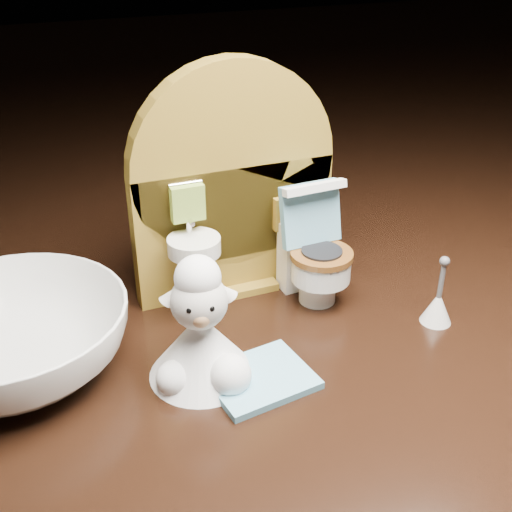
{
  "coord_description": "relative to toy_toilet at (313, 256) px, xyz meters",
  "views": [
    {
      "loc": [
        -0.13,
        -0.28,
        0.23
      ],
      "look_at": [
        -0.0,
        0.02,
        0.05
      ],
      "focal_mm": 45.0,
      "sensor_mm": 36.0,
      "label": 1
    }
  ],
  "objects": [
    {
      "name": "backdrop_panel",
      "position": [
        -0.04,
        0.03,
        0.04
      ],
      "size": [
        0.13,
        0.05,
        0.15
      ],
      "color": "olive",
      "rests_on": "ground"
    },
    {
      "name": "toy_toilet",
      "position": [
        0.0,
        0.0,
        0.0
      ],
      "size": [
        0.04,
        0.05,
        0.08
      ],
      "rotation": [
        0.0,
        0.0,
        0.04
      ],
      "color": "white",
      "rests_on": "ground"
    },
    {
      "name": "bath_mat",
      "position": [
        -0.07,
        -0.07,
        -0.03
      ],
      "size": [
        0.06,
        0.05,
        0.0
      ],
      "primitive_type": "cube",
      "rotation": [
        0.0,
        0.0,
        0.13
      ],
      "color": "#6BAECB",
      "rests_on": "ground"
    },
    {
      "name": "toilet_brush",
      "position": [
        0.06,
        -0.06,
        -0.02
      ],
      "size": [
        0.02,
        0.02,
        0.05
      ],
      "color": "white",
      "rests_on": "ground"
    },
    {
      "name": "plush_lamb",
      "position": [
        -0.09,
        -0.05,
        -0.0
      ],
      "size": [
        0.06,
        0.06,
        0.07
      ],
      "rotation": [
        0.0,
        0.0,
        -0.24
      ],
      "color": "white",
      "rests_on": "ground"
    },
    {
      "name": "ceramic_bowl",
      "position": [
        -0.18,
        -0.01,
        -0.01
      ],
      "size": [
        0.13,
        0.13,
        0.04
      ],
      "primitive_type": "imported",
      "rotation": [
        0.0,
        0.0,
        -0.07
      ],
      "color": "white",
      "rests_on": "ground"
    }
  ]
}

